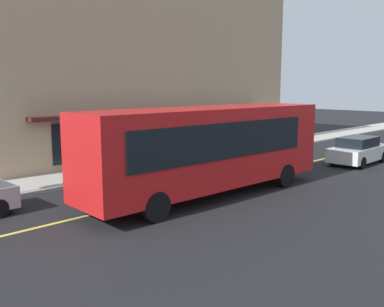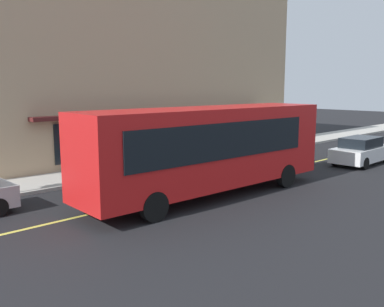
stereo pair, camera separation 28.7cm
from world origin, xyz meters
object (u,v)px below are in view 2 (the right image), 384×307
car_maroon (231,152)px  pedestrian_waiting (256,133)px  bus (210,146)px  car_white (361,151)px

car_maroon → pedestrian_waiting: pedestrian_waiting is taller
pedestrian_waiting → bus: bearing=-149.7°
car_white → pedestrian_waiting: pedestrian_waiting is taller
car_maroon → car_white: size_ratio=1.01×
bus → pedestrian_waiting: bearing=30.3°
bus → car_maroon: bus is taller
bus → car_white: size_ratio=2.59×
pedestrian_waiting → car_white: bearing=-93.1°
car_white → pedestrian_waiting: 7.76m
bus → car_maroon: size_ratio=2.57×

